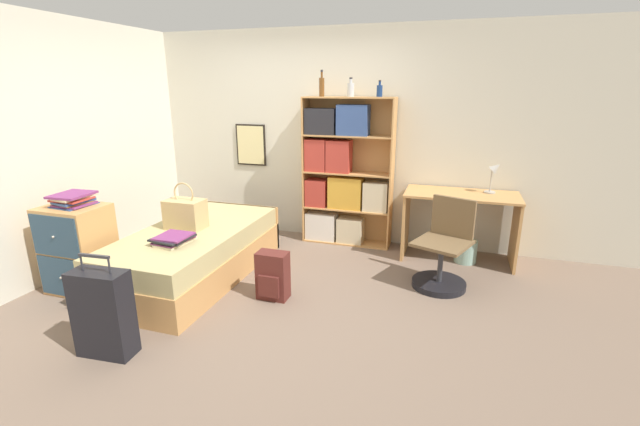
# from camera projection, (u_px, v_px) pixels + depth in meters

# --- Properties ---
(ground_plane) EXTENTS (14.00, 14.00, 0.00)m
(ground_plane) POSITION_uv_depth(u_px,v_px,m) (256.00, 285.00, 4.30)
(ground_plane) COLOR #756051
(wall_back) EXTENTS (10.00, 0.09, 2.60)m
(wall_back) POSITION_uv_depth(u_px,v_px,m) (309.00, 137.00, 5.45)
(wall_back) COLOR beige
(wall_back) RESTS_ON ground_plane
(wall_left) EXTENTS (0.06, 10.00, 2.60)m
(wall_left) POSITION_uv_depth(u_px,v_px,m) (75.00, 147.00, 4.52)
(wall_left) COLOR beige
(wall_left) RESTS_ON ground_plane
(bed) EXTENTS (1.00, 2.06, 0.52)m
(bed) POSITION_uv_depth(u_px,v_px,m) (196.00, 253.00, 4.44)
(bed) COLOR tan
(bed) RESTS_ON ground_plane
(handbag) EXTENTS (0.38, 0.25, 0.48)m
(handbag) POSITION_uv_depth(u_px,v_px,m) (185.00, 214.00, 4.34)
(handbag) COLOR tan
(handbag) RESTS_ON bed
(book_stack_on_bed) EXTENTS (0.34, 0.39, 0.08)m
(book_stack_on_bed) POSITION_uv_depth(u_px,v_px,m) (174.00, 239.00, 3.95)
(book_stack_on_bed) COLOR beige
(book_stack_on_bed) RESTS_ON bed
(suitcase) EXTENTS (0.43, 0.23, 0.79)m
(suitcase) POSITION_uv_depth(u_px,v_px,m) (103.00, 313.00, 3.10)
(suitcase) COLOR black
(suitcase) RESTS_ON ground_plane
(dresser) EXTENTS (0.57, 0.48, 0.84)m
(dresser) POSITION_uv_depth(u_px,v_px,m) (78.00, 249.00, 4.10)
(dresser) COLOR tan
(dresser) RESTS_ON ground_plane
(magazine_pile_on_dresser) EXTENTS (0.32, 0.37, 0.12)m
(magazine_pile_on_dresser) POSITION_uv_depth(u_px,v_px,m) (73.00, 199.00, 3.99)
(magazine_pile_on_dresser) COLOR #334C84
(magazine_pile_on_dresser) RESTS_ON dresser
(bookcase) EXTENTS (1.10, 0.29, 1.80)m
(bookcase) POSITION_uv_depth(u_px,v_px,m) (340.00, 176.00, 5.25)
(bookcase) COLOR tan
(bookcase) RESTS_ON ground_plane
(bottle_green) EXTENTS (0.06, 0.06, 0.30)m
(bottle_green) POSITION_uv_depth(u_px,v_px,m) (322.00, 86.00, 4.99)
(bottle_green) COLOR brown
(bottle_green) RESTS_ON bookcase
(bottle_brown) EXTENTS (0.08, 0.08, 0.21)m
(bottle_brown) POSITION_uv_depth(u_px,v_px,m) (351.00, 89.00, 4.93)
(bottle_brown) COLOR #B7BCC1
(bottle_brown) RESTS_ON bookcase
(bottle_clear) EXTENTS (0.07, 0.07, 0.18)m
(bottle_clear) POSITION_uv_depth(u_px,v_px,m) (380.00, 90.00, 4.86)
(bottle_clear) COLOR navy
(bottle_clear) RESTS_ON bookcase
(desk) EXTENTS (1.22, 0.59, 0.78)m
(desk) POSITION_uv_depth(u_px,v_px,m) (460.00, 214.00, 4.79)
(desk) COLOR tan
(desk) RESTS_ON ground_plane
(desk_lamp) EXTENTS (0.17, 0.12, 0.36)m
(desk_lamp) POSITION_uv_depth(u_px,v_px,m) (495.00, 172.00, 4.67)
(desk_lamp) COLOR #ADA89E
(desk_lamp) RESTS_ON desk
(desk_chair) EXTENTS (0.62, 0.62, 0.87)m
(desk_chair) POSITION_uv_depth(u_px,v_px,m) (443.00, 260.00, 4.22)
(desk_chair) COLOR black
(desk_chair) RESTS_ON ground_plane
(backpack) EXTENTS (0.29, 0.20, 0.45)m
(backpack) POSITION_uv_depth(u_px,v_px,m) (273.00, 276.00, 3.97)
(backpack) COLOR #56231E
(backpack) RESTS_ON ground_plane
(waste_bin) EXTENTS (0.24, 0.24, 0.26)m
(waste_bin) POSITION_uv_depth(u_px,v_px,m) (466.00, 251.00, 4.82)
(waste_bin) COLOR #99C1B2
(waste_bin) RESTS_ON ground_plane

